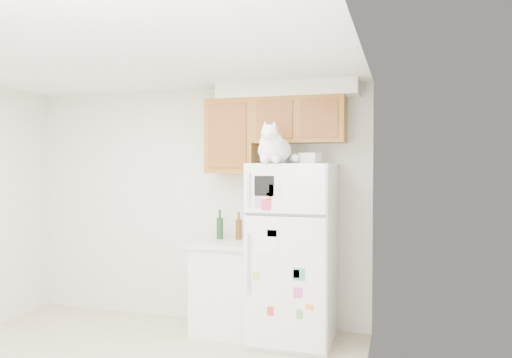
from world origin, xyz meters
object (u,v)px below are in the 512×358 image
at_px(storage_box_back, 310,158).
at_px(bottle_amber, 239,226).
at_px(cat, 274,148).
at_px(base_counter, 227,286).
at_px(storage_box_front, 309,158).
at_px(bottle_green, 220,224).
at_px(refrigerator, 293,252).

bearing_deg(storage_box_back, bottle_amber, -174.48).
distance_m(cat, storage_box_back, 0.41).
bearing_deg(base_counter, storage_box_front, -9.37).
xyz_separation_m(base_counter, bottle_amber, (0.08, 0.13, 0.60)).
relative_size(cat, storage_box_front, 3.55).
relative_size(bottle_green, bottle_amber, 1.08).
relative_size(storage_box_back, storage_box_front, 1.20).
height_order(refrigerator, bottle_amber, refrigerator).
distance_m(bottle_green, bottle_amber, 0.20).
bearing_deg(refrigerator, storage_box_front, -22.38).
distance_m(storage_box_back, bottle_green, 1.19).
xyz_separation_m(storage_box_front, bottle_green, (-0.97, 0.24, -0.67)).
distance_m(refrigerator, base_counter, 0.79).
distance_m(refrigerator, bottle_green, 0.85).
bearing_deg(refrigerator, bottle_amber, 161.56).
distance_m(refrigerator, storage_box_back, 0.91).
xyz_separation_m(bottle_green, bottle_amber, (0.19, 0.03, -0.01)).
xyz_separation_m(refrigerator, base_counter, (-0.69, 0.07, -0.39)).
distance_m(cat, storage_box_front, 0.36).
height_order(base_counter, storage_box_back, storage_box_back).
relative_size(refrigerator, cat, 3.19).
bearing_deg(storage_box_back, storage_box_front, -67.89).
distance_m(refrigerator, storage_box_front, 0.91).
bearing_deg(storage_box_back, cat, -116.16).
relative_size(storage_box_front, bottle_amber, 0.54).
relative_size(refrigerator, base_counter, 1.85).
bearing_deg(bottle_amber, storage_box_back, -13.28).
xyz_separation_m(base_counter, cat, (0.57, -0.33, 1.38)).
bearing_deg(cat, storage_box_front, 33.81).
height_order(base_counter, bottle_amber, bottle_amber).
relative_size(cat, storage_box_back, 2.96).
distance_m(storage_box_front, bottle_amber, 1.07).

